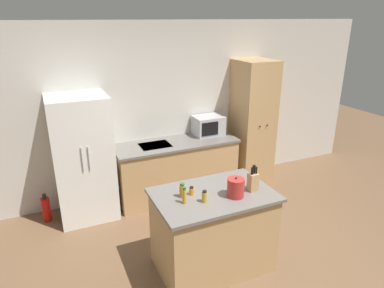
{
  "coord_description": "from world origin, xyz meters",
  "views": [
    {
      "loc": [
        -1.71,
        -2.48,
        2.64
      ],
      "look_at": [
        0.03,
        1.4,
        1.05
      ],
      "focal_mm": 32.0,
      "sensor_mm": 36.0,
      "label": 1
    }
  ],
  "objects": [
    {
      "name": "kitchen_island",
      "position": [
        -0.22,
        0.3,
        0.46
      ],
      "size": [
        1.25,
        0.82,
        0.91
      ],
      "color": "tan",
      "rests_on": "ground_plane"
    },
    {
      "name": "ground_plane",
      "position": [
        0.0,
        0.0,
        0.0
      ],
      "size": [
        14.0,
        14.0,
        0.0
      ],
      "primitive_type": "plane",
      "color": "brown"
    },
    {
      "name": "wall_back",
      "position": [
        0.0,
        2.33,
        1.3
      ],
      "size": [
        7.2,
        0.06,
        2.6
      ],
      "color": "beige",
      "rests_on": "ground_plane"
    },
    {
      "name": "fire_extinguisher",
      "position": [
        -1.87,
        2.03,
        0.18
      ],
      "size": [
        0.11,
        0.11,
        0.4
      ],
      "color": "red",
      "rests_on": "ground_plane"
    },
    {
      "name": "spice_bottle_green_herb",
      "position": [
        -0.54,
        0.36,
        0.99
      ],
      "size": [
        0.06,
        0.06,
        0.16
      ],
      "color": "orange",
      "rests_on": "kitchen_island"
    },
    {
      "name": "knife_block",
      "position": [
        0.19,
        0.19,
        1.02
      ],
      "size": [
        0.09,
        0.09,
        0.3
      ],
      "color": "tan",
      "rests_on": "kitchen_island"
    },
    {
      "name": "microwave",
      "position": [
        0.63,
        2.11,
        1.03
      ],
      "size": [
        0.46,
        0.35,
        0.3
      ],
      "color": "#B2B5B7",
      "rests_on": "back_counter"
    },
    {
      "name": "pantry_cabinet",
      "position": [
        1.38,
        2.0,
        1.01
      ],
      "size": [
        0.56,
        0.63,
        2.02
      ],
      "color": "tan",
      "rests_on": "ground_plane"
    },
    {
      "name": "spice_bottle_amber_oil",
      "position": [
        -0.57,
        0.24,
        1.0
      ],
      "size": [
        0.04,
        0.04,
        0.18
      ],
      "color": "gold",
      "rests_on": "kitchen_island"
    },
    {
      "name": "kettle",
      "position": [
        -0.04,
        0.16,
        1.01
      ],
      "size": [
        0.18,
        0.18,
        0.22
      ],
      "color": "#B72D28",
      "rests_on": "kitchen_island"
    },
    {
      "name": "back_counter",
      "position": [
        0.03,
        1.99,
        0.44
      ],
      "size": [
        1.86,
        0.66,
        0.88
      ],
      "color": "tan",
      "rests_on": "ground_plane"
    },
    {
      "name": "spice_bottle_short_red",
      "position": [
        -0.44,
        0.37,
        0.95
      ],
      "size": [
        0.05,
        0.05,
        0.09
      ],
      "color": "orange",
      "rests_on": "kitchen_island"
    },
    {
      "name": "spice_bottle_tall_dark",
      "position": [
        -0.38,
        0.18,
        0.97
      ],
      "size": [
        0.05,
        0.05,
        0.13
      ],
      "color": "gold",
      "rests_on": "kitchen_island"
    },
    {
      "name": "refrigerator",
      "position": [
        -1.32,
        1.97,
        0.85
      ],
      "size": [
        0.75,
        0.69,
        1.71
      ],
      "color": "white",
      "rests_on": "ground_plane"
    }
  ]
}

